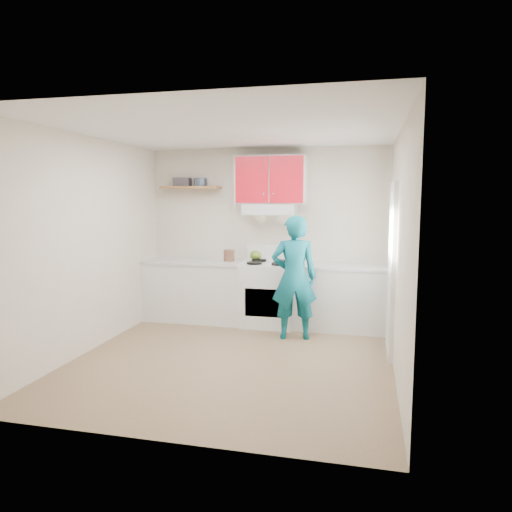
% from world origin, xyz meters
% --- Properties ---
extents(floor, '(3.80, 3.80, 0.00)m').
position_xyz_m(floor, '(0.00, 0.00, 0.00)').
color(floor, brown).
rests_on(floor, ground).
extents(ceiling, '(3.60, 3.80, 0.04)m').
position_xyz_m(ceiling, '(0.00, 0.00, 2.60)').
color(ceiling, white).
rests_on(ceiling, floor).
extents(back_wall, '(3.60, 0.04, 2.60)m').
position_xyz_m(back_wall, '(0.00, 1.90, 1.30)').
color(back_wall, beige).
rests_on(back_wall, floor).
extents(front_wall, '(3.60, 0.04, 2.60)m').
position_xyz_m(front_wall, '(0.00, -1.90, 1.30)').
color(front_wall, beige).
rests_on(front_wall, floor).
extents(left_wall, '(0.04, 3.80, 2.60)m').
position_xyz_m(left_wall, '(-1.80, 0.00, 1.30)').
color(left_wall, beige).
rests_on(left_wall, floor).
extents(right_wall, '(0.04, 3.80, 2.60)m').
position_xyz_m(right_wall, '(1.80, 0.00, 1.30)').
color(right_wall, beige).
rests_on(right_wall, floor).
extents(door, '(0.05, 0.85, 2.05)m').
position_xyz_m(door, '(1.78, 0.70, 1.02)').
color(door, white).
rests_on(door, floor).
extents(door_glass, '(0.01, 0.55, 0.95)m').
position_xyz_m(door_glass, '(1.75, 0.70, 1.45)').
color(door_glass, white).
rests_on(door_glass, door).
extents(counter_left, '(1.52, 0.60, 0.90)m').
position_xyz_m(counter_left, '(-1.04, 1.60, 0.45)').
color(counter_left, silver).
rests_on(counter_left, floor).
extents(counter_right, '(1.32, 0.60, 0.90)m').
position_xyz_m(counter_right, '(1.14, 1.60, 0.45)').
color(counter_right, silver).
rests_on(counter_right, floor).
extents(stove, '(0.76, 0.65, 0.92)m').
position_xyz_m(stove, '(0.10, 1.57, 0.46)').
color(stove, white).
rests_on(stove, floor).
extents(range_hood, '(0.76, 0.44, 0.15)m').
position_xyz_m(range_hood, '(0.10, 1.68, 1.70)').
color(range_hood, silver).
rests_on(range_hood, back_wall).
extents(upper_cabinets, '(1.02, 0.33, 0.70)m').
position_xyz_m(upper_cabinets, '(0.10, 1.73, 2.12)').
color(upper_cabinets, red).
rests_on(upper_cabinets, back_wall).
extents(shelf, '(0.90, 0.30, 0.04)m').
position_xyz_m(shelf, '(-1.15, 1.75, 2.02)').
color(shelf, brown).
rests_on(shelf, back_wall).
extents(books, '(0.27, 0.21, 0.13)m').
position_xyz_m(books, '(-1.29, 1.76, 2.10)').
color(books, '#3F373F').
rests_on(books, shelf).
extents(tin, '(0.25, 0.25, 0.12)m').
position_xyz_m(tin, '(-0.98, 1.71, 2.10)').
color(tin, '#333D4C').
rests_on(tin, shelf).
extents(kettle, '(0.24, 0.24, 0.16)m').
position_xyz_m(kettle, '(-0.15, 1.83, 1.00)').
color(kettle, '#5A7721').
rests_on(kettle, stove).
extents(crock, '(0.20, 0.20, 0.19)m').
position_xyz_m(crock, '(-0.52, 1.64, 1.00)').
color(crock, '#533424').
rests_on(crock, counter_left).
extents(cutting_board, '(0.36, 0.29, 0.02)m').
position_xyz_m(cutting_board, '(0.74, 1.58, 0.91)').
color(cutting_board, olive).
rests_on(cutting_board, counter_right).
extents(silicone_mat, '(0.31, 0.26, 0.01)m').
position_xyz_m(silicone_mat, '(1.45, 1.58, 0.90)').
color(silicone_mat, red).
rests_on(silicone_mat, counter_right).
extents(person, '(0.67, 0.52, 1.64)m').
position_xyz_m(person, '(0.56, 1.00, 0.82)').
color(person, '#0B5B67').
rests_on(person, floor).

